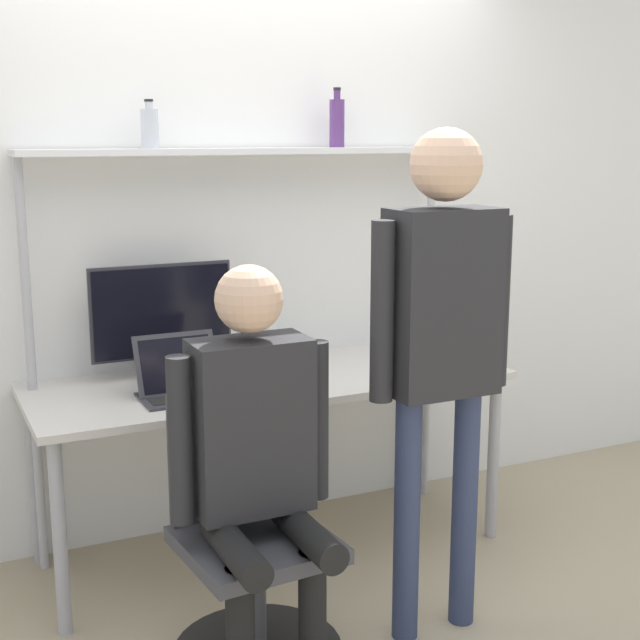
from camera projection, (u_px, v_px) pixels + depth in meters
ground_plane at (309, 588)px, 3.45m from camera, size 12.00×12.00×0.00m
wall_back at (235, 223)px, 3.85m from camera, size 8.00×0.06×2.70m
desk at (270, 394)px, 3.65m from camera, size 1.94×0.71×0.75m
shelf_unit at (247, 211)px, 3.71m from camera, size 1.84×0.22×1.67m
monitor at (162, 317)px, 3.59m from camera, size 0.58×0.22×0.47m
laptop at (180, 380)px, 3.37m from camera, size 0.32×0.24×0.23m
cell_phone at (247, 386)px, 3.49m from camera, size 0.07×0.15×0.01m
office_chair at (251, 583)px, 2.94m from camera, size 0.56×0.56×0.90m
person_seated at (255, 441)px, 2.80m from camera, size 0.54×0.47×1.34m
person_standing at (442, 320)px, 2.95m from camera, size 0.53×0.24×1.75m
bottle_clear at (150, 128)px, 3.47m from camera, size 0.07×0.07×0.19m
bottle_purple at (337, 122)px, 3.81m from camera, size 0.06×0.06×0.25m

